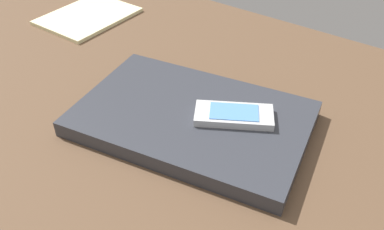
{
  "coord_description": "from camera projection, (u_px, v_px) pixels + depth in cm",
  "views": [
    {
      "loc": [
        37.06,
        -42.49,
        44.3
      ],
      "look_at": [
        8.14,
        -2.43,
        5.0
      ],
      "focal_mm": 38.2,
      "sensor_mm": 36.0,
      "label": 1
    }
  ],
  "objects": [
    {
      "name": "notepad",
      "position": [
        88.0,
        16.0,
        0.95
      ],
      "size": [
        15.9,
        20.36,
        0.8
      ],
      "primitive_type": "cube",
      "rotation": [
        0.0,
        0.0,
        -0.0
      ],
      "color": "#F2EDB2",
      "rests_on": "desk_surface"
    },
    {
      "name": "laptop_closed",
      "position": [
        192.0,
        119.0,
        0.64
      ],
      "size": [
        38.7,
        28.56,
        2.59
      ],
      "primitive_type": "cube",
      "rotation": [
        0.0,
        0.0,
        0.18
      ],
      "color": "#33353D",
      "rests_on": "desk_surface"
    },
    {
      "name": "desk_surface",
      "position": [
        162.0,
        107.0,
        0.71
      ],
      "size": [
        120.0,
        80.0,
        3.0
      ],
      "primitive_type": "cube",
      "color": "brown",
      "rests_on": "ground"
    },
    {
      "name": "cell_phone_on_laptop",
      "position": [
        235.0,
        114.0,
        0.61
      ],
      "size": [
        12.72,
        10.36,
        1.33
      ],
      "color": "silver",
      "rests_on": "laptop_closed"
    }
  ]
}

